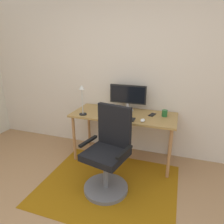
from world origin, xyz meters
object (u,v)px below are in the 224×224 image
object	(u,v)px
cell_phone	(152,115)
desk_lamp	(82,96)
coffee_cup	(165,113)
keyboard	(120,118)
office_chair	(108,158)
desk	(124,119)
monitor	(128,95)
computer_mouse	(143,120)

from	to	relation	value
cell_phone	desk_lamp	bearing A→B (deg)	-147.59
coffee_cup	cell_phone	distance (m)	0.18
keyboard	office_chair	bearing A→B (deg)	-88.44
desk	cell_phone	distance (m)	0.43
desk	keyboard	xyz separation A→B (m)	(-0.00, -0.22, 0.08)
monitor	computer_mouse	distance (m)	0.56
keyboard	office_chair	distance (m)	0.61
desk	desk_lamp	distance (m)	0.70
coffee_cup	monitor	bearing A→B (deg)	170.19
desk	keyboard	size ratio (longest dim) A/B	3.59
computer_mouse	coffee_cup	size ratio (longest dim) A/B	1.09
monitor	coffee_cup	distance (m)	0.62
computer_mouse	coffee_cup	xyz separation A→B (m)	(0.26, 0.30, 0.03)
computer_mouse	office_chair	bearing A→B (deg)	-121.28
keyboard	coffee_cup	distance (m)	0.66
keyboard	desk_lamp	bearing A→B (deg)	-179.11
computer_mouse	cell_phone	size ratio (longest dim) A/B	0.74
monitor	office_chair	size ratio (longest dim) A/B	0.53
cell_phone	desk	bearing A→B (deg)	-153.29
monitor	keyboard	size ratio (longest dim) A/B	1.31
desk_lamp	desk	bearing A→B (deg)	21.77
monitor	desk_lamp	xyz separation A→B (m)	(-0.57, -0.41, 0.04)
computer_mouse	cell_phone	world-z (taller)	computer_mouse
keyboard	desk_lamp	world-z (taller)	desk_lamp
desk	computer_mouse	size ratio (longest dim) A/B	14.83
computer_mouse	cell_phone	distance (m)	0.31
desk	monitor	distance (m)	0.37
keyboard	monitor	bearing A→B (deg)	88.73
coffee_cup	computer_mouse	bearing A→B (deg)	-130.60
coffee_cup	desk_lamp	xyz separation A→B (m)	(-1.15, -0.31, 0.23)
coffee_cup	cell_phone	bearing A→B (deg)	-179.61
keyboard	coffee_cup	bearing A→B (deg)	27.54
monitor	coffee_cup	bearing A→B (deg)	-9.81
desk	desk_lamp	xyz separation A→B (m)	(-0.56, -0.22, 0.35)
cell_phone	desk_lamp	xyz separation A→B (m)	(-0.97, -0.31, 0.27)
coffee_cup	office_chair	bearing A→B (deg)	-125.00
computer_mouse	monitor	bearing A→B (deg)	128.21
desk	keyboard	bearing A→B (deg)	-90.21
monitor	office_chair	distance (m)	1.08
desk	desk_lamp	bearing A→B (deg)	-158.23
keyboard	cell_phone	bearing A→B (deg)	36.50
desk_lamp	keyboard	bearing A→B (deg)	0.89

